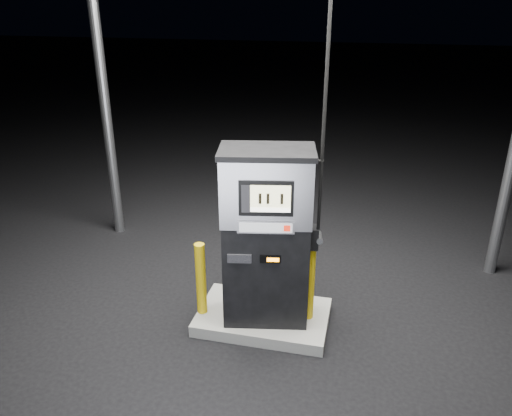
# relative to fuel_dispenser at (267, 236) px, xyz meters

# --- Properties ---
(ground) EXTENTS (80.00, 80.00, 0.00)m
(ground) POSITION_rel_fuel_dispenser_xyz_m (-0.05, 0.06, -1.24)
(ground) COLOR black
(ground) RESTS_ON ground
(pump_island) EXTENTS (1.60, 1.00, 0.15)m
(pump_island) POSITION_rel_fuel_dispenser_xyz_m (-0.05, 0.06, -1.16)
(pump_island) COLOR gray
(pump_island) RESTS_ON ground
(fuel_dispenser) EXTENTS (1.22, 0.81, 4.40)m
(fuel_dispenser) POSITION_rel_fuel_dispenser_xyz_m (0.00, 0.00, 0.00)
(fuel_dispenser) COLOR black
(fuel_dispenser) RESTS_ON pump_island
(bollard_left) EXTENTS (0.15, 0.15, 0.94)m
(bollard_left) POSITION_rel_fuel_dispenser_xyz_m (-0.79, -0.10, -0.62)
(bollard_left) COLOR gold
(bollard_left) RESTS_ON pump_island
(bollard_right) EXTENTS (0.14, 0.14, 0.95)m
(bollard_right) POSITION_rel_fuel_dispenser_xyz_m (0.50, 0.09, -0.62)
(bollard_right) COLOR gold
(bollard_right) RESTS_ON pump_island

